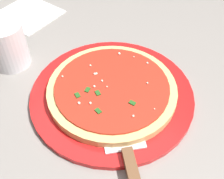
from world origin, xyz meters
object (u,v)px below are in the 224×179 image
Objects in this scene: pizza at (112,89)px; napkin_folded_right at (28,14)px; serving_plate at (112,94)px; cup_tall_drink at (8,45)px; pizza_server at (130,163)px.

napkin_folded_right is (0.19, 0.32, -0.02)m from pizza.
pizza is at bearing 131.00° from serving_plate.
cup_tall_drink is at bearing 87.45° from pizza.
pizza_server is 1.41× the size of napkin_folded_right.
pizza is at bearing -120.63° from napkin_folded_right.
serving_plate is 0.24m from cup_tall_drink.
pizza is (-0.00, 0.00, 0.02)m from serving_plate.
cup_tall_drink is 0.20m from napkin_folded_right.
napkin_folded_right is (0.19, 0.32, -0.00)m from serving_plate.
serving_plate is 0.16m from pizza_server.
cup_tall_drink is at bearing 87.46° from serving_plate.
napkin_folded_right is at bearing 59.37° from pizza.
cup_tall_drink is 0.65× the size of napkin_folded_right.
napkin_folded_right is at bearing 23.48° from cup_tall_drink.
pizza is 1.20× the size of pizza_server.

